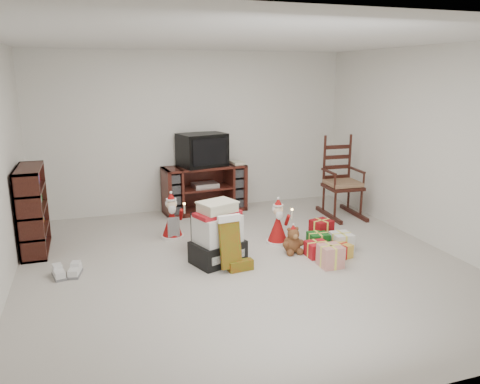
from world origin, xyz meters
The scene contains 13 objects.
room centered at (0.00, 0.00, 1.25)m, with size 5.01×5.01×2.51m.
tv_stand centered at (0.10, 2.24, 0.37)m, with size 1.34×0.58×0.74m.
bookshelf centered at (-2.32, 1.24, 0.51)m, with size 0.29×0.87×1.06m.
rocking_chair centered at (2.06, 1.40, 0.44)m, with size 0.55×0.87×1.29m.
gift_pile centered at (-0.27, 0.16, 0.32)m, with size 0.68×0.59×0.72m.
red_suitcase centered at (-0.28, 0.61, 0.24)m, with size 0.38×0.22×0.55m.
stocking centered at (-0.21, -0.12, 0.33)m, with size 0.31×0.13×0.66m, color #0E7F17, non-canonical shape.
teddy_bear centered at (0.68, 0.16, 0.14)m, with size 0.22×0.19×0.33m.
santa_figurine centered at (0.64, 0.52, 0.23)m, with size 0.30×0.28×0.61m.
mrs_claus_figurine centered at (-0.63, 1.16, 0.24)m, with size 0.31×0.29×0.63m.
sneaker_pair centered at (-1.95, 0.30, 0.05)m, with size 0.34×0.28×0.09m.
gift_cluster centered at (1.10, 0.02, 0.12)m, with size 0.69×0.96×0.23m.
crt_television centered at (0.07, 2.25, 1.00)m, with size 0.80×0.66×0.51m.
Camera 1 is at (-1.64, -4.79, 2.16)m, focal length 35.00 mm.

